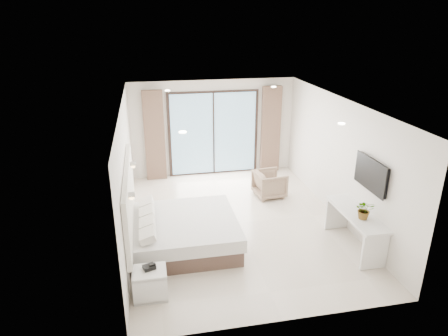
{
  "coord_description": "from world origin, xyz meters",
  "views": [
    {
      "loc": [
        -1.82,
        -7.65,
        4.35
      ],
      "look_at": [
        -0.22,
        0.4,
        1.18
      ],
      "focal_mm": 32.0,
      "sensor_mm": 36.0,
      "label": 1
    }
  ],
  "objects_px": {
    "console_desk": "(355,222)",
    "armchair": "(270,183)",
    "nightstand": "(150,284)",
    "bed": "(183,232)"
  },
  "relations": [
    {
      "from": "console_desk",
      "to": "armchair",
      "type": "height_order",
      "value": "console_desk"
    },
    {
      "from": "console_desk",
      "to": "armchair",
      "type": "xyz_separation_m",
      "value": [
        -0.92,
        2.62,
        -0.2
      ]
    },
    {
      "from": "bed",
      "to": "console_desk",
      "type": "distance_m",
      "value": 3.39
    },
    {
      "from": "nightstand",
      "to": "console_desk",
      "type": "xyz_separation_m",
      "value": [
        3.99,
        0.75,
        0.32
      ]
    },
    {
      "from": "nightstand",
      "to": "armchair",
      "type": "height_order",
      "value": "armchair"
    },
    {
      "from": "nightstand",
      "to": "console_desk",
      "type": "bearing_deg",
      "value": 10.86
    },
    {
      "from": "nightstand",
      "to": "console_desk",
      "type": "relative_size",
      "value": 0.33
    },
    {
      "from": "bed",
      "to": "nightstand",
      "type": "xyz_separation_m",
      "value": [
        -0.69,
        -1.44,
        -0.05
      ]
    },
    {
      "from": "bed",
      "to": "armchair",
      "type": "relative_size",
      "value": 2.85
    },
    {
      "from": "armchair",
      "to": "console_desk",
      "type": "bearing_deg",
      "value": -167.3
    }
  ]
}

